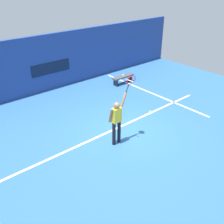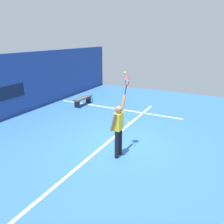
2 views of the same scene
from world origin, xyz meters
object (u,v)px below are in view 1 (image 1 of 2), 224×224
object	(u,v)px
spare_ball	(150,111)
tennis_ball	(123,75)
tennis_player	(117,120)
tennis_racket	(130,82)
water_bottle	(135,77)
court_bench	(123,78)

from	to	relation	value
spare_ball	tennis_ball	bearing A→B (deg)	-159.93
tennis_player	tennis_racket	world-z (taller)	tennis_racket
tennis_ball	water_bottle	xyz separation A→B (m)	(5.00, 4.34, -2.54)
tennis_ball	court_bench	size ratio (longest dim) A/B	0.05
tennis_player	spare_ball	size ratio (longest dim) A/B	28.82
court_bench	water_bottle	distance (m)	0.99
spare_ball	tennis_player	bearing A→B (deg)	-163.08
tennis_ball	water_bottle	bearing A→B (deg)	40.97
tennis_racket	spare_ball	distance (m)	3.28
tennis_racket	tennis_ball	bearing A→B (deg)	-166.34
court_bench	spare_ball	xyz separation A→B (m)	(-1.43, -3.39, -0.30)
tennis_ball	spare_ball	xyz separation A→B (m)	(2.60, 0.95, -2.63)
tennis_player	water_bottle	size ratio (longest dim) A/B	8.16
water_bottle	spare_ball	world-z (taller)	water_bottle
court_bench	tennis_racket	bearing A→B (deg)	-130.58
tennis_player	tennis_ball	size ratio (longest dim) A/B	28.82
tennis_player	court_bench	distance (m)	6.02
tennis_racket	water_bottle	xyz separation A→B (m)	(4.60, 4.24, -2.20)
tennis_player	court_bench	bearing A→B (deg)	45.11
court_bench	spare_ball	world-z (taller)	court_bench
tennis_player	water_bottle	distance (m)	6.76
tennis_ball	water_bottle	distance (m)	7.09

